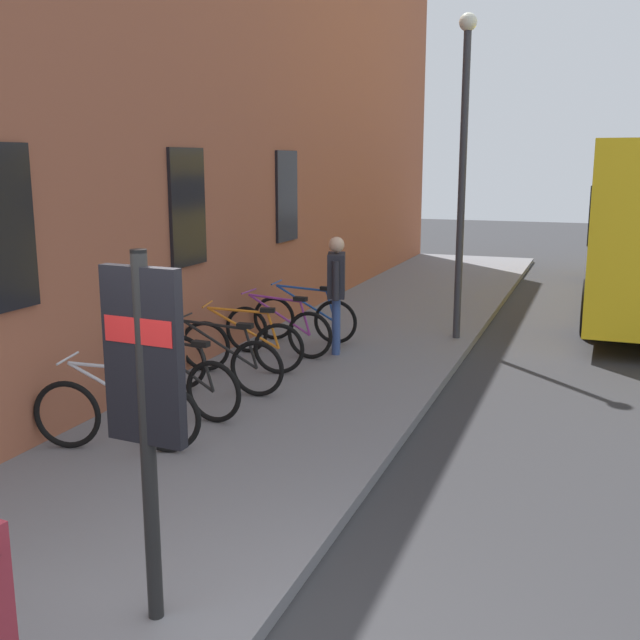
{
  "coord_description": "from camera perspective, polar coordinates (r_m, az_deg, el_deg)",
  "views": [
    {
      "loc": [
        -3.67,
        -1.85,
        3.03
      ],
      "look_at": [
        3.35,
        0.75,
        1.45
      ],
      "focal_mm": 42.56,
      "sensor_mm": 36.0,
      "label": 1
    }
  ],
  "objects": [
    {
      "name": "station_facade",
      "position": [
        13.91,
        -3.88,
        16.32
      ],
      "size": [
        22.0,
        0.65,
        8.22
      ],
      "color": "#9E563D",
      "rests_on": "ground"
    },
    {
      "name": "bicycle_by_door",
      "position": [
        8.92,
        -10.83,
        -4.72
      ],
      "size": [
        0.48,
        1.77,
        0.97
      ],
      "color": "black",
      "rests_on": "sidewalk_pavement"
    },
    {
      "name": "bicycle_beside_lamp",
      "position": [
        9.72,
        -7.6,
        -3.23
      ],
      "size": [
        0.48,
        1.77,
        0.97
      ],
      "color": "black",
      "rests_on": "sidewalk_pavement"
    },
    {
      "name": "sidewalk_pavement",
      "position": [
        12.57,
        3.08,
        -1.77
      ],
      "size": [
        24.0,
        3.5,
        0.12
      ],
      "primitive_type": "cube",
      "color": "slate",
      "rests_on": "ground"
    },
    {
      "name": "bicycle_nearest_sign",
      "position": [
        12.35,
        -1.15,
        0.13
      ],
      "size": [
        0.48,
        1.77,
        0.97
      ],
      "color": "black",
      "rests_on": "sidewalk_pavement"
    },
    {
      "name": "transit_info_sign",
      "position": [
        4.75,
        -13.04,
        -4.45
      ],
      "size": [
        0.13,
        0.55,
        2.4
      ],
      "color": "black",
      "rests_on": "sidewalk_pavement"
    },
    {
      "name": "bicycle_far_end",
      "position": [
        8.02,
        -15.01,
        -6.84
      ],
      "size": [
        0.59,
        1.73,
        0.97
      ],
      "color": "black",
      "rests_on": "sidewalk_pavement"
    },
    {
      "name": "street_lamp",
      "position": [
        12.58,
        10.72,
        12.35
      ],
      "size": [
        0.28,
        0.28,
        5.14
      ],
      "color": "#333338",
      "rests_on": "sidewalk_pavement"
    },
    {
      "name": "ground",
      "position": [
        10.17,
        14.65,
        -5.83
      ],
      "size": [
        60.0,
        60.0,
        0.0
      ],
      "primitive_type": "plane",
      "color": "#2D2D30"
    },
    {
      "name": "bicycle_mid_rack",
      "position": [
        11.48,
        -3.16,
        -0.79
      ],
      "size": [
        0.48,
        1.77,
        0.97
      ],
      "color": "black",
      "rests_on": "sidewalk_pavement"
    },
    {
      "name": "bicycle_end_of_row",
      "position": [
        10.6,
        -5.86,
        -1.91
      ],
      "size": [
        0.56,
        1.74,
        0.97
      ],
      "color": "black",
      "rests_on": "sidewalk_pavement"
    },
    {
      "name": "pedestrian_near_bus",
      "position": [
        11.49,
        1.23,
        2.81
      ],
      "size": [
        0.65,
        0.4,
        1.79
      ],
      "color": "#334C8C",
      "rests_on": "sidewalk_pavement"
    }
  ]
}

